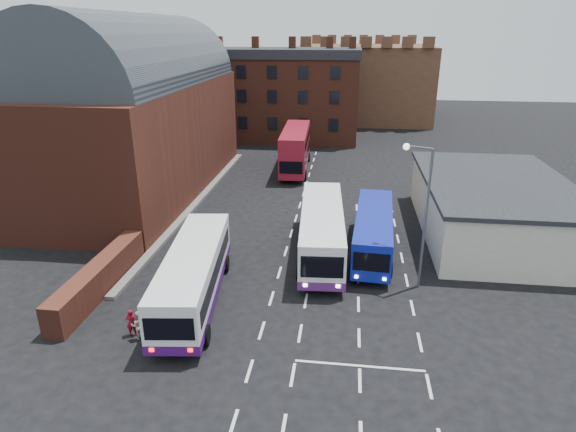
# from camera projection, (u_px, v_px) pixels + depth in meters

# --- Properties ---
(ground) EXTENTS (180.00, 180.00, 0.00)m
(ground) POSITION_uv_depth(u_px,v_px,m) (264.00, 322.00, 25.64)
(ground) COLOR black
(railway_station) EXTENTS (12.00, 28.00, 16.00)m
(railway_station) POSITION_uv_depth(u_px,v_px,m) (136.00, 110.00, 44.11)
(railway_station) COLOR #602B1E
(railway_station) RESTS_ON ground
(forecourt_wall) EXTENTS (1.20, 10.00, 1.80)m
(forecourt_wall) POSITION_uv_depth(u_px,v_px,m) (100.00, 277.00, 28.36)
(forecourt_wall) COLOR #602B1E
(forecourt_wall) RESTS_ON ground
(cream_building) EXTENTS (10.40, 16.40, 4.25)m
(cream_building) POSITION_uv_depth(u_px,v_px,m) (493.00, 207.00, 36.03)
(cream_building) COLOR beige
(cream_building) RESTS_ON ground
(brick_terrace) EXTENTS (22.00, 10.00, 11.00)m
(brick_terrace) POSITION_uv_depth(u_px,v_px,m) (278.00, 99.00, 66.88)
(brick_terrace) COLOR brown
(brick_terrace) RESTS_ON ground
(castle_keep) EXTENTS (22.00, 22.00, 12.00)m
(castle_keep) POSITION_uv_depth(u_px,v_px,m) (363.00, 82.00, 83.78)
(castle_keep) COLOR brown
(castle_keep) RESTS_ON ground
(bus_white_outbound) EXTENTS (3.97, 11.72, 3.14)m
(bus_white_outbound) POSITION_uv_depth(u_px,v_px,m) (194.00, 272.00, 26.99)
(bus_white_outbound) COLOR white
(bus_white_outbound) RESTS_ON ground
(bus_white_inbound) EXTENTS (3.63, 12.25, 3.30)m
(bus_white_inbound) POSITION_uv_depth(u_px,v_px,m) (322.00, 228.00, 32.67)
(bus_white_inbound) COLOR white
(bus_white_inbound) RESTS_ON ground
(bus_blue) EXTENTS (3.18, 10.74, 2.89)m
(bus_blue) POSITION_uv_depth(u_px,v_px,m) (373.00, 230.00, 33.02)
(bus_blue) COLOR #0F1D9C
(bus_blue) RESTS_ON ground
(bus_red_double) EXTENTS (3.21, 11.51, 4.57)m
(bus_red_double) POSITION_uv_depth(u_px,v_px,m) (295.00, 149.00, 52.33)
(bus_red_double) COLOR maroon
(bus_red_double) RESTS_ON ground
(street_lamp) EXTENTS (1.64, 0.88, 8.64)m
(street_lamp) POSITION_uv_depth(u_px,v_px,m) (422.00, 205.00, 27.41)
(street_lamp) COLOR slate
(street_lamp) RESTS_ON ground
(pedestrian_red) EXTENTS (0.60, 0.45, 1.50)m
(pedestrian_red) POSITION_uv_depth(u_px,v_px,m) (132.00, 323.00, 24.25)
(pedestrian_red) COLOR maroon
(pedestrian_red) RESTS_ON ground
(pedestrian_beige) EXTENTS (0.91, 0.81, 1.56)m
(pedestrian_beige) POSITION_uv_depth(u_px,v_px,m) (139.00, 325.00, 23.99)
(pedestrian_beige) COLOR #B6AD8F
(pedestrian_beige) RESTS_ON ground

